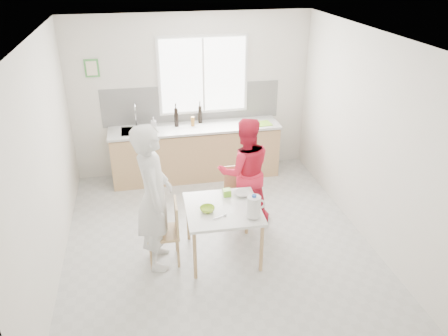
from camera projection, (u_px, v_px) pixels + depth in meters
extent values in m
plane|color=#B7B7B2|center=(217.00, 240.00, 5.95)|extent=(4.50, 4.50, 0.00)
plane|color=silver|center=(192.00, 96.00, 7.32)|extent=(4.00, 0.00, 4.00)
plane|color=silver|center=(269.00, 267.00, 3.37)|extent=(4.00, 0.00, 4.00)
plane|color=silver|center=(45.00, 164.00, 4.99)|extent=(0.00, 4.50, 4.50)
plane|color=silver|center=(366.00, 138.00, 5.70)|extent=(0.00, 4.50, 4.50)
plane|color=white|center=(215.00, 37.00, 4.74)|extent=(4.50, 4.50, 0.00)
cube|color=white|center=(203.00, 75.00, 7.18)|extent=(1.50, 0.03, 1.30)
cube|color=white|center=(203.00, 75.00, 7.16)|extent=(1.40, 0.02, 1.20)
cube|color=white|center=(203.00, 76.00, 7.16)|extent=(0.03, 0.03, 1.20)
cube|color=white|center=(192.00, 103.00, 7.36)|extent=(3.00, 0.02, 0.65)
cube|color=#459543|center=(92.00, 68.00, 6.78)|extent=(0.22, 0.02, 0.28)
cube|color=beige|center=(92.00, 68.00, 6.77)|extent=(0.16, 0.01, 0.22)
cube|color=tan|center=(196.00, 153.00, 7.47)|extent=(2.80, 0.60, 0.86)
cube|color=#3F3326|center=(196.00, 173.00, 7.64)|extent=(2.80, 0.54, 0.10)
cube|color=silver|center=(195.00, 128.00, 7.26)|extent=(2.84, 0.64, 0.04)
cube|color=#A5A5AA|center=(137.00, 132.00, 7.08)|extent=(0.50, 0.40, 0.03)
cylinder|color=silver|center=(136.00, 117.00, 7.14)|extent=(0.02, 0.02, 0.36)
torus|color=silver|center=(135.00, 108.00, 6.99)|extent=(0.02, 0.18, 0.18)
cube|color=white|center=(223.00, 209.00, 5.38)|extent=(0.94, 0.94, 0.04)
cylinder|color=tan|center=(195.00, 256.00, 5.13)|extent=(0.05, 0.05, 0.65)
cylinder|color=tan|center=(188.00, 219.00, 5.84)|extent=(0.05, 0.05, 0.65)
cylinder|color=tan|center=(261.00, 249.00, 5.25)|extent=(0.05, 0.05, 0.65)
cylinder|color=tan|center=(247.00, 213.00, 5.96)|extent=(0.05, 0.05, 0.65)
cube|color=tan|center=(163.00, 233.00, 5.39)|extent=(0.40, 0.40, 0.04)
cube|color=tan|center=(176.00, 217.00, 5.32)|extent=(0.04, 0.37, 0.41)
cylinder|color=tan|center=(151.00, 241.00, 5.61)|extent=(0.03, 0.03, 0.40)
cylinder|color=tan|center=(151.00, 257.00, 5.31)|extent=(0.03, 0.03, 0.40)
cylinder|color=tan|center=(176.00, 238.00, 5.66)|extent=(0.03, 0.03, 0.40)
cylinder|color=tan|center=(178.00, 254.00, 5.36)|extent=(0.03, 0.03, 0.40)
cube|color=tan|center=(238.00, 196.00, 6.22)|extent=(0.38, 0.38, 0.04)
cube|color=tan|center=(236.00, 178.00, 6.28)|extent=(0.35, 0.04, 0.39)
cylinder|color=tan|center=(229.00, 216.00, 6.15)|extent=(0.03, 0.03, 0.38)
cylinder|color=tan|center=(251.00, 214.00, 6.20)|extent=(0.03, 0.03, 0.38)
cylinder|color=tan|center=(225.00, 204.00, 6.43)|extent=(0.03, 0.03, 0.38)
cylinder|color=tan|center=(246.00, 202.00, 6.48)|extent=(0.03, 0.03, 0.38)
imported|color=silver|center=(154.00, 198.00, 5.15)|extent=(0.46, 0.69, 1.86)
imported|color=red|center=(245.00, 172.00, 6.07)|extent=(0.78, 0.62, 1.57)
imported|color=#9ECC2F|center=(207.00, 209.00, 5.29)|extent=(0.19, 0.19, 0.06)
imported|color=silver|center=(242.00, 194.00, 5.63)|extent=(0.21, 0.21, 0.05)
cylinder|color=white|center=(254.00, 207.00, 5.11)|extent=(0.16, 0.16, 0.26)
cylinder|color=blue|center=(254.00, 196.00, 5.04)|extent=(0.05, 0.05, 0.03)
torus|color=white|center=(261.00, 204.00, 5.11)|extent=(0.12, 0.03, 0.12)
cube|color=#7DCB2F|center=(227.00, 193.00, 5.61)|extent=(0.10, 0.10, 0.09)
cylinder|color=#A5A5AA|center=(219.00, 217.00, 5.16)|extent=(0.16, 0.06, 0.01)
cube|color=#92D932|center=(261.00, 124.00, 7.34)|extent=(0.37, 0.28, 0.01)
cylinder|color=black|center=(176.00, 117.00, 7.18)|extent=(0.07, 0.07, 0.32)
cylinder|color=black|center=(200.00, 114.00, 7.34)|extent=(0.07, 0.07, 0.30)
cylinder|color=#90601F|center=(193.00, 121.00, 7.23)|extent=(0.06, 0.06, 0.16)
imported|color=#999999|center=(154.00, 123.00, 7.16)|extent=(0.09, 0.09, 0.18)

